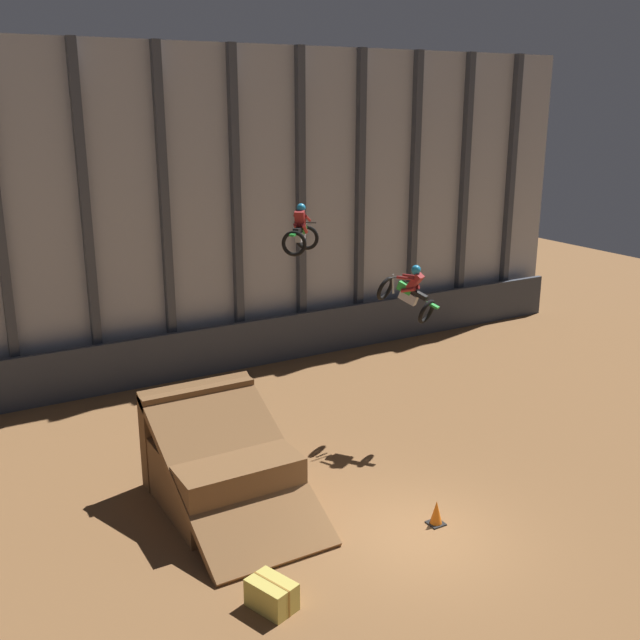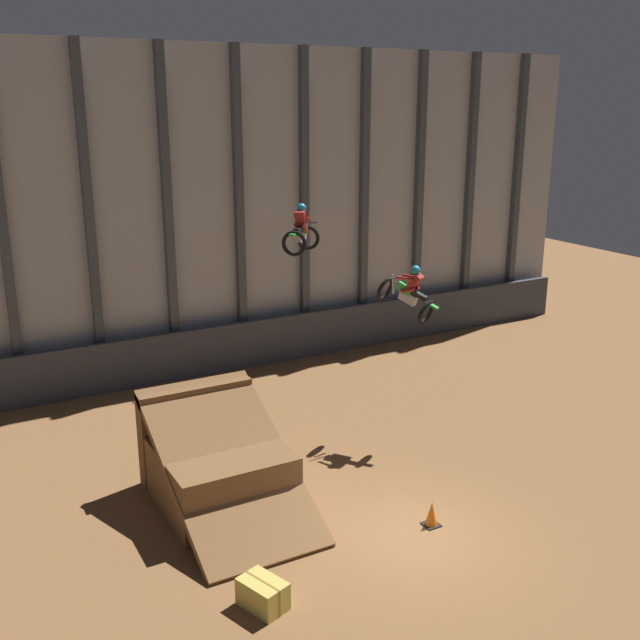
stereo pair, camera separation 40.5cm
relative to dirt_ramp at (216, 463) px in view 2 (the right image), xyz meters
The scene contains 8 objects.
ground_plane 4.96m from the dirt_ramp, 50.31° to the right, with size 60.00×60.00×0.00m, color brown.
arena_back_wall 10.32m from the dirt_ramp, 70.26° to the left, with size 32.00×0.40×11.02m.
lower_barrier 8.64m from the dirt_ramp, 68.87° to the left, with size 31.36×0.20×1.69m.
dirt_ramp is the anchor object (origin of this frame).
rider_bike_left_air 7.30m from the dirt_ramp, 40.81° to the left, with size 1.60×1.62×1.48m.
rider_bike_right_air 7.00m from the dirt_ramp, ahead, with size 1.36×1.87×1.65m.
traffic_cone_near_ramp 5.21m from the dirt_ramp, 43.49° to the right, with size 0.36×0.36×0.58m.
hay_bale_trackside 4.41m from the dirt_ramp, 99.98° to the right, with size 0.86×1.05×0.57m.
Camera 2 is at (-8.76, -11.62, 9.21)m, focal length 42.00 mm.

